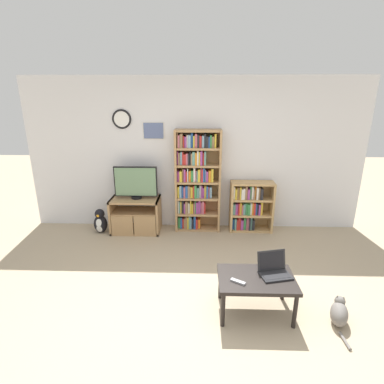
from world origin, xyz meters
TOP-DOWN VIEW (x-y plane):
  - ground_plane at (0.00, 0.00)m, footprint 18.00×18.00m
  - wall_back at (-0.01, 2.38)m, footprint 5.78×0.09m
  - tv_stand at (-1.02, 2.07)m, footprint 0.84×0.48m
  - television at (-0.99, 2.09)m, footprint 0.73×0.18m
  - bookshelf_tall at (0.02, 2.21)m, footprint 0.77×0.28m
  - bookshelf_short at (0.95, 2.20)m, footprint 0.74×0.30m
  - coffee_table at (0.72, 0.05)m, footprint 0.81×0.54m
  - laptop at (0.91, 0.12)m, footprint 0.37×0.33m
  - remote_near_laptop at (0.51, -0.05)m, footprint 0.16×0.12m
  - cat at (1.57, -0.09)m, footprint 0.27×0.54m
  - penguin_figurine at (-1.63, 1.99)m, footprint 0.23×0.21m

SIDE VIEW (x-z plane):
  - ground_plane at x=0.00m, z-range 0.00..0.00m
  - cat at x=1.57m, z-range -0.02..0.26m
  - penguin_figurine at x=-1.63m, z-range -0.02..0.41m
  - tv_stand at x=-1.02m, z-range 0.00..0.60m
  - coffee_table at x=0.72m, z-range 0.16..0.60m
  - remote_near_laptop at x=0.51m, z-range 0.43..0.45m
  - bookshelf_short at x=0.95m, z-range 0.00..0.89m
  - laptop at x=0.91m, z-range 0.37..0.61m
  - television at x=-0.99m, z-range 0.61..1.16m
  - bookshelf_tall at x=0.02m, z-range 0.02..1.78m
  - wall_back at x=-0.01m, z-range 0.00..2.60m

